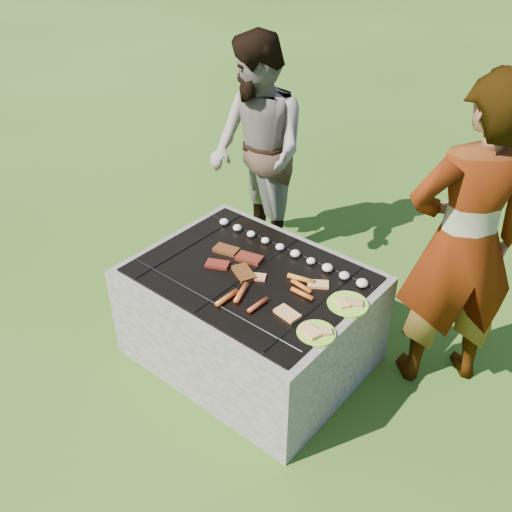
{
  "coord_description": "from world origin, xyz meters",
  "views": [
    {
      "loc": [
        1.65,
        -1.94,
        2.48
      ],
      "look_at": [
        0.0,
        0.05,
        0.7
      ],
      "focal_mm": 40.0,
      "sensor_mm": 36.0,
      "label": 1
    }
  ],
  "objects": [
    {
      "name": "bread_on_grate",
      "position": [
        0.29,
        -0.03,
        0.62
      ],
      "size": [
        0.45,
        0.41,
        0.02
      ],
      "color": "#ECAC79",
      "rests_on": "fire_pit"
    },
    {
      "name": "plate_far",
      "position": [
        0.56,
        0.12,
        0.61
      ],
      "size": [
        0.28,
        0.28,
        0.03
      ],
      "color": "#EEF239",
      "rests_on": "fire_pit"
    },
    {
      "name": "lawn",
      "position": [
        0.0,
        0.0,
        0.0
      ],
      "size": [
        60.0,
        60.0,
        0.0
      ],
      "primitive_type": "plane",
      "color": "#264A12",
      "rests_on": "ground"
    },
    {
      "name": "pork_slabs",
      "position": [
        -0.12,
        0.02,
        0.62
      ],
      "size": [
        0.4,
        0.28,
        0.02
      ],
      "color": "#95421B",
      "rests_on": "fire_pit"
    },
    {
      "name": "fire_pit",
      "position": [
        0.0,
        0.0,
        0.28
      ],
      "size": [
        1.3,
        1.0,
        0.62
      ],
      "color": "gray",
      "rests_on": "ground"
    },
    {
      "name": "sausages",
      "position": [
        0.2,
        -0.08,
        0.63
      ],
      "size": [
        0.36,
        0.49,
        0.03
      ],
      "color": "orange",
      "rests_on": "fire_pit"
    },
    {
      "name": "mushrooms",
      "position": [
        0.09,
        0.29,
        0.63
      ],
      "size": [
        1.06,
        0.06,
        0.04
      ],
      "color": "white",
      "rests_on": "fire_pit"
    },
    {
      "name": "cook",
      "position": [
        0.92,
        0.58,
        0.9
      ],
      "size": [
        0.76,
        0.77,
        1.79
      ],
      "primitive_type": "imported",
      "rotation": [
        0.0,
        0.0,
        3.94
      ],
      "color": "#A19386",
      "rests_on": "ground"
    },
    {
      "name": "plate_near",
      "position": [
        0.56,
        -0.17,
        0.61
      ],
      "size": [
        0.25,
        0.25,
        0.03
      ],
      "color": "#C5E637",
      "rests_on": "fire_pit"
    },
    {
      "name": "bystander",
      "position": [
        -0.71,
        0.92,
        0.81
      ],
      "size": [
        0.97,
        0.89,
        1.62
      ],
      "primitive_type": "imported",
      "rotation": [
        0.0,
        0.0,
        -0.43
      ],
      "color": "gray",
      "rests_on": "ground"
    }
  ]
}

